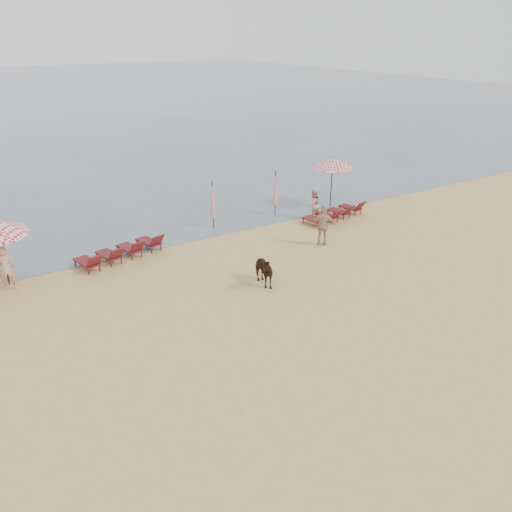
{
  "coord_description": "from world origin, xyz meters",
  "views": [
    {
      "loc": [
        -9.08,
        -9.77,
        8.95
      ],
      "look_at": [
        0.0,
        5.0,
        1.1
      ],
      "focal_mm": 35.0,
      "sensor_mm": 36.0,
      "label": 1
    }
  ],
  "objects_px": {
    "beachgoer_right_a": "(313,205)",
    "cow": "(262,270)",
    "beachgoer_right_b": "(323,226)",
    "lounger_cluster_right": "(336,213)",
    "umbrella_open_right": "(333,163)",
    "beachgoer_left": "(6,268)",
    "umbrella_closed_right": "(275,188)",
    "umbrella_closed_left": "(212,199)",
    "lounger_cluster_left": "(121,251)"
  },
  "relations": [
    {
      "from": "beachgoer_right_a",
      "to": "cow",
      "type": "bearing_deg",
      "value": 34.1
    },
    {
      "from": "cow",
      "to": "beachgoer_right_b",
      "type": "height_order",
      "value": "beachgoer_right_b"
    },
    {
      "from": "cow",
      "to": "lounger_cluster_right",
      "type": "bearing_deg",
      "value": 35.12
    },
    {
      "from": "cow",
      "to": "beachgoer_right_b",
      "type": "relative_size",
      "value": 0.79
    },
    {
      "from": "umbrella_open_right",
      "to": "beachgoer_right_a",
      "type": "bearing_deg",
      "value": -130.96
    },
    {
      "from": "umbrella_open_right",
      "to": "beachgoer_left",
      "type": "relative_size",
      "value": 1.55
    },
    {
      "from": "lounger_cluster_right",
      "to": "beachgoer_right_b",
      "type": "relative_size",
      "value": 1.91
    },
    {
      "from": "lounger_cluster_right",
      "to": "umbrella_closed_right",
      "type": "height_order",
      "value": "umbrella_closed_right"
    },
    {
      "from": "umbrella_closed_left",
      "to": "lounger_cluster_right",
      "type": "bearing_deg",
      "value": -21.13
    },
    {
      "from": "beachgoer_right_a",
      "to": "umbrella_closed_left",
      "type": "bearing_deg",
      "value": -22.1
    },
    {
      "from": "lounger_cluster_right",
      "to": "beachgoer_right_a",
      "type": "relative_size",
      "value": 2.21
    },
    {
      "from": "umbrella_closed_right",
      "to": "beachgoer_left",
      "type": "relative_size",
      "value": 1.36
    },
    {
      "from": "umbrella_open_right",
      "to": "beachgoer_right_b",
      "type": "distance_m",
      "value": 5.78
    },
    {
      "from": "lounger_cluster_left",
      "to": "beachgoer_left",
      "type": "bearing_deg",
      "value": 171.61
    },
    {
      "from": "lounger_cluster_right",
      "to": "beachgoer_right_b",
      "type": "distance_m",
      "value": 3.56
    },
    {
      "from": "lounger_cluster_left",
      "to": "beachgoer_right_a",
      "type": "height_order",
      "value": "beachgoer_right_a"
    },
    {
      "from": "lounger_cluster_right",
      "to": "lounger_cluster_left",
      "type": "bearing_deg",
      "value": 165.19
    },
    {
      "from": "umbrella_closed_left",
      "to": "beachgoer_right_a",
      "type": "bearing_deg",
      "value": -18.27
    },
    {
      "from": "umbrella_closed_right",
      "to": "cow",
      "type": "relative_size",
      "value": 1.64
    },
    {
      "from": "beachgoer_right_b",
      "to": "lounger_cluster_right",
      "type": "bearing_deg",
      "value": -102.79
    },
    {
      "from": "beachgoer_left",
      "to": "beachgoer_right_b",
      "type": "bearing_deg",
      "value": 170.42
    },
    {
      "from": "lounger_cluster_right",
      "to": "beachgoer_right_a",
      "type": "xyz_separation_m",
      "value": [
        -0.98,
        0.66,
        0.44
      ]
    },
    {
      "from": "umbrella_closed_left",
      "to": "lounger_cluster_left",
      "type": "bearing_deg",
      "value": -165.41
    },
    {
      "from": "lounger_cluster_right",
      "to": "cow",
      "type": "height_order",
      "value": "cow"
    },
    {
      "from": "lounger_cluster_left",
      "to": "beachgoer_left",
      "type": "xyz_separation_m",
      "value": [
        -4.47,
        -0.44,
        0.49
      ]
    },
    {
      "from": "beachgoer_left",
      "to": "lounger_cluster_right",
      "type": "bearing_deg",
      "value": -179.16
    },
    {
      "from": "lounger_cluster_left",
      "to": "cow",
      "type": "xyz_separation_m",
      "value": [
        3.84,
        -5.11,
        0.23
      ]
    },
    {
      "from": "beachgoer_right_a",
      "to": "beachgoer_right_b",
      "type": "xyz_separation_m",
      "value": [
        -1.7,
        -2.93,
        0.13
      ]
    },
    {
      "from": "lounger_cluster_left",
      "to": "umbrella_open_right",
      "type": "xyz_separation_m",
      "value": [
        12.09,
        0.83,
        2.08
      ]
    },
    {
      "from": "lounger_cluster_right",
      "to": "umbrella_closed_right",
      "type": "bearing_deg",
      "value": 125.82
    },
    {
      "from": "beachgoer_left",
      "to": "beachgoer_right_b",
      "type": "relative_size",
      "value": 0.95
    },
    {
      "from": "beachgoer_right_a",
      "to": "lounger_cluster_left",
      "type": "bearing_deg",
      "value": -5.63
    },
    {
      "from": "umbrella_open_right",
      "to": "umbrella_closed_right",
      "type": "bearing_deg",
      "value": -166.78
    },
    {
      "from": "umbrella_closed_right",
      "to": "beachgoer_right_a",
      "type": "bearing_deg",
      "value": -50.52
    },
    {
      "from": "lounger_cluster_left",
      "to": "umbrella_open_right",
      "type": "relative_size",
      "value": 1.4
    },
    {
      "from": "umbrella_open_right",
      "to": "beachgoer_right_b",
      "type": "height_order",
      "value": "umbrella_open_right"
    },
    {
      "from": "lounger_cluster_right",
      "to": "beachgoer_right_a",
      "type": "distance_m",
      "value": 1.26
    },
    {
      "from": "umbrella_open_right",
      "to": "umbrella_closed_right",
      "type": "height_order",
      "value": "umbrella_open_right"
    },
    {
      "from": "cow",
      "to": "beachgoer_left",
      "type": "bearing_deg",
      "value": 155.65
    },
    {
      "from": "umbrella_closed_left",
      "to": "umbrella_closed_right",
      "type": "relative_size",
      "value": 0.99
    },
    {
      "from": "umbrella_open_right",
      "to": "umbrella_closed_right",
      "type": "xyz_separation_m",
      "value": [
        -3.4,
        0.43,
        -0.99
      ]
    },
    {
      "from": "umbrella_open_right",
      "to": "cow",
      "type": "height_order",
      "value": "umbrella_open_right"
    },
    {
      "from": "umbrella_closed_left",
      "to": "cow",
      "type": "height_order",
      "value": "umbrella_closed_left"
    },
    {
      "from": "beachgoer_right_b",
      "to": "cow",
      "type": "bearing_deg",
      "value": 59.64
    },
    {
      "from": "umbrella_closed_left",
      "to": "umbrella_open_right",
      "type": "bearing_deg",
      "value": -3.94
    },
    {
      "from": "lounger_cluster_right",
      "to": "beachgoer_left",
      "type": "bearing_deg",
      "value": 168.27
    },
    {
      "from": "umbrella_closed_left",
      "to": "beachgoer_right_b",
      "type": "bearing_deg",
      "value": -54.61
    },
    {
      "from": "beachgoer_left",
      "to": "beachgoer_right_a",
      "type": "xyz_separation_m",
      "value": [
        14.47,
        0.12,
        -0.08
      ]
    },
    {
      "from": "lounger_cluster_right",
      "to": "cow",
      "type": "bearing_deg",
      "value": -159.62
    },
    {
      "from": "lounger_cluster_right",
      "to": "umbrella_open_right",
      "type": "height_order",
      "value": "umbrella_open_right"
    }
  ]
}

